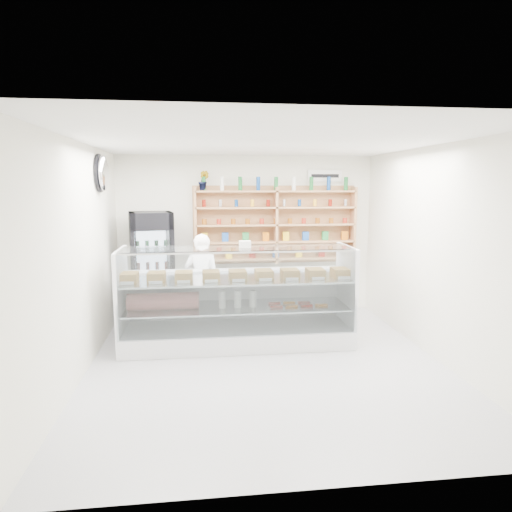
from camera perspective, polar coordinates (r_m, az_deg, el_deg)
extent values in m
plane|color=#AAAAAF|center=(6.06, 1.31, -13.28)|extent=(5.00, 5.00, 0.00)
plane|color=white|center=(5.64, 1.41, 14.13)|extent=(5.00, 5.00, 0.00)
plane|color=silver|center=(8.14, -1.17, 2.60)|extent=(4.50, 0.00, 4.50)
plane|color=silver|center=(3.28, 7.68, -6.70)|extent=(4.50, 0.00, 4.50)
plane|color=silver|center=(5.81, -21.20, -0.47)|extent=(0.00, 5.00, 5.00)
plane|color=silver|center=(6.40, 21.71, 0.31)|extent=(0.00, 5.00, 5.00)
cube|color=white|center=(6.70, -2.33, -9.85)|extent=(3.27, 0.93, 0.27)
cube|color=white|center=(6.98, -2.64, -4.99)|extent=(3.27, 0.05, 0.69)
cube|color=silver|center=(6.58, -2.35, -6.39)|extent=(3.13, 0.81, 0.02)
cube|color=silver|center=(6.48, -2.38, -2.95)|extent=(3.20, 0.85, 0.02)
cube|color=silver|center=(6.07, -2.03, -4.85)|extent=(3.20, 0.13, 1.14)
cube|color=silver|center=(6.35, -2.36, 1.00)|extent=(3.20, 0.65, 0.01)
imported|color=white|center=(7.19, -6.75, -3.35)|extent=(0.63, 0.48, 1.55)
cube|color=black|center=(7.67, -12.83, -1.55)|extent=(0.78, 0.76, 1.86)
cube|color=#2C053E|center=(7.28, -13.71, 4.15)|extent=(0.65, 0.15, 0.26)
cube|color=silver|center=(7.39, -13.50, -2.63)|extent=(0.55, 0.11, 1.47)
cube|color=tan|center=(7.93, -7.56, 3.74)|extent=(0.04, 0.28, 1.33)
cube|color=tan|center=(8.03, 2.50, 3.87)|extent=(0.04, 0.28, 1.33)
cube|color=tan|center=(8.38, 12.01, 3.88)|extent=(0.04, 0.28, 1.33)
cube|color=tan|center=(8.10, 2.47, -0.29)|extent=(2.80, 0.28, 0.03)
cube|color=tan|center=(8.06, 2.48, 1.81)|extent=(2.80, 0.28, 0.03)
cube|color=tan|center=(8.03, 2.50, 3.94)|extent=(2.80, 0.28, 0.03)
cube|color=tan|center=(8.01, 2.51, 6.08)|extent=(2.80, 0.28, 0.03)
cube|color=tan|center=(8.00, 2.53, 8.08)|extent=(2.80, 0.28, 0.03)
imported|color=#1E6626|center=(7.90, -6.57, 9.34)|extent=(0.22, 0.20, 0.33)
ellipsoid|color=silver|center=(6.89, -18.57, 9.79)|extent=(0.15, 0.50, 0.50)
cube|color=white|center=(8.33, 8.60, 9.87)|extent=(0.62, 0.03, 0.20)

